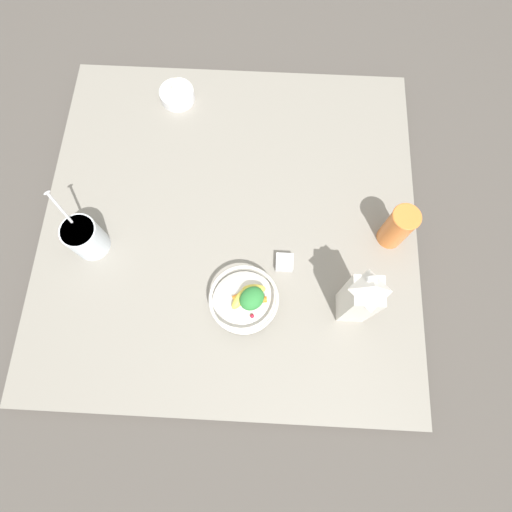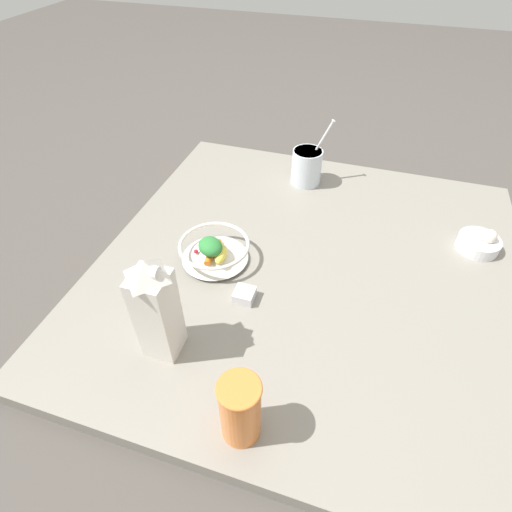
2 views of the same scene
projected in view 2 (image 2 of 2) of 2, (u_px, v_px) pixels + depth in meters
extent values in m
plane|color=#4C4742|center=(308.00, 276.00, 1.14)|extent=(6.00, 6.00, 0.00)
cube|color=gray|center=(309.00, 270.00, 1.12)|extent=(1.15, 1.15, 0.04)
cylinder|color=silver|center=(215.00, 258.00, 1.12)|extent=(0.10, 0.10, 0.01)
cone|color=silver|center=(215.00, 251.00, 1.10)|extent=(0.19, 0.19, 0.05)
torus|color=silver|center=(214.00, 245.00, 1.08)|extent=(0.20, 0.20, 0.01)
ellipsoid|color=#EFD64C|center=(216.00, 244.00, 1.09)|extent=(0.06, 0.08, 0.03)
ellipsoid|color=#EFD64C|center=(221.00, 255.00, 1.06)|extent=(0.07, 0.03, 0.03)
cylinder|color=orange|center=(220.00, 254.00, 1.08)|extent=(0.04, 0.04, 0.01)
cylinder|color=orange|center=(209.00, 258.00, 1.06)|extent=(0.05, 0.02, 0.02)
cylinder|color=orange|center=(220.00, 247.00, 1.09)|extent=(0.06, 0.04, 0.02)
sphere|color=red|center=(221.00, 257.00, 1.07)|extent=(0.02, 0.02, 0.02)
sphere|color=red|center=(207.00, 249.00, 1.09)|extent=(0.02, 0.02, 0.02)
sphere|color=red|center=(196.00, 251.00, 1.09)|extent=(0.01, 0.01, 0.01)
sphere|color=red|center=(221.00, 251.00, 1.09)|extent=(0.01, 0.01, 0.01)
ellipsoid|color=#2D7F38|center=(210.00, 246.00, 1.06)|extent=(0.10, 0.10, 0.04)
cube|color=silver|center=(158.00, 315.00, 0.83)|extent=(0.08, 0.08, 0.23)
pyramid|color=silver|center=(145.00, 270.00, 0.74)|extent=(0.08, 0.08, 0.04)
cylinder|color=white|center=(156.00, 273.00, 0.74)|extent=(0.03, 0.01, 0.03)
cylinder|color=silver|center=(307.00, 167.00, 1.37)|extent=(0.10, 0.10, 0.12)
cylinder|color=white|center=(308.00, 154.00, 1.34)|extent=(0.09, 0.09, 0.02)
cylinder|color=silver|center=(320.00, 144.00, 1.33)|extent=(0.06, 0.08, 0.15)
ellipsoid|color=silver|center=(334.00, 121.00, 1.29)|extent=(0.02, 0.02, 0.01)
cylinder|color=orange|center=(240.00, 410.00, 0.72)|extent=(0.08, 0.08, 0.16)
torus|color=orange|center=(239.00, 388.00, 0.67)|extent=(0.08, 0.08, 0.01)
cube|color=silver|center=(244.00, 295.00, 1.01)|extent=(0.05, 0.05, 0.03)
cube|color=brown|center=(244.00, 296.00, 1.01)|extent=(0.04, 0.04, 0.02)
cylinder|color=white|center=(478.00, 244.00, 1.14)|extent=(0.12, 0.12, 0.04)
sphere|color=silver|center=(490.00, 236.00, 1.12)|extent=(0.04, 0.04, 0.04)
sphere|color=silver|center=(483.00, 236.00, 1.12)|extent=(0.03, 0.03, 0.03)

